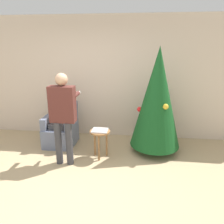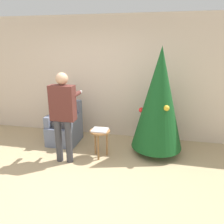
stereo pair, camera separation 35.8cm
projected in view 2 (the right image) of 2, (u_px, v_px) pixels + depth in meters
The scene contains 8 objects.
ground_plane at pixel (64, 189), 3.29m from camera, with size 14.00×14.00×0.00m, color tan.
wall_back at pixel (101, 78), 4.97m from camera, with size 8.00×0.06×2.70m.
christmas_tree at pixel (159, 99), 4.08m from camera, with size 0.98×0.98×2.07m.
armchair at pixel (65, 128), 4.82m from camera, with size 0.62×0.67×0.90m.
person_seated at pixel (64, 113), 4.70m from camera, with size 0.36×0.46×1.23m.
person_standing at pixel (63, 110), 3.85m from camera, with size 0.45×0.57×1.64m.
side_stool at pixel (100, 135), 4.13m from camera, with size 0.39×0.39×0.54m.
laptop at pixel (100, 130), 4.10m from camera, with size 0.29×0.26×0.02m.
Camera 2 is at (1.31, -2.58, 2.09)m, focal length 35.00 mm.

